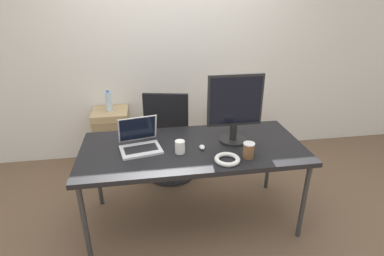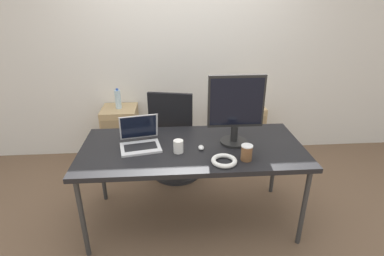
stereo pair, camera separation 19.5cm
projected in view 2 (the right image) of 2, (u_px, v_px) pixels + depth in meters
name	position (u px, v px, depth m)	size (l,w,h in m)	color
ground_plane	(192.00, 218.00, 2.81)	(14.00, 14.00, 0.00)	brown
wall_back	(184.00, 52.00, 3.57)	(10.00, 0.05, 2.60)	silver
desk	(192.00, 151.00, 2.52)	(1.85, 0.85, 0.76)	black
office_chair	(175.00, 146.00, 3.32)	(0.57, 0.60, 1.06)	#232326
cabinet_left	(122.00, 135.00, 3.68)	(0.41, 0.41, 0.70)	tan
cabinet_right	(245.00, 131.00, 3.79)	(0.41, 0.41, 0.70)	tan
water_bottle	(118.00, 99.00, 3.50)	(0.07, 0.07, 0.24)	silver
laptop_center	(140.00, 140.00, 2.49)	(0.36, 0.36, 0.25)	silver
monitor	(236.00, 109.00, 2.44)	(0.46, 0.23, 0.59)	black
mouse	(201.00, 148.00, 2.45)	(0.05, 0.07, 0.03)	silver
coffee_cup_white	(178.00, 146.00, 2.39)	(0.08, 0.08, 0.10)	white
coffee_cup_brown	(247.00, 153.00, 2.28)	(0.09, 0.09, 0.12)	brown
cable_coil	(224.00, 161.00, 2.25)	(0.20, 0.20, 0.04)	white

